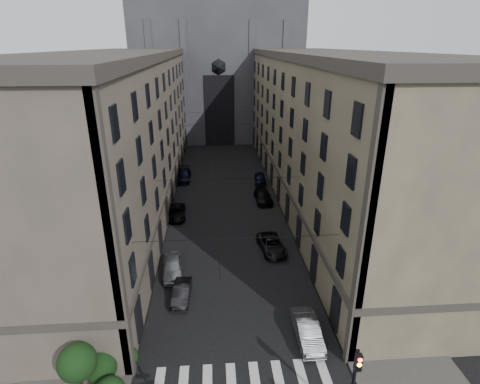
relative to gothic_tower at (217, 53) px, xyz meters
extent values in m
cube|color=#383533|center=(-10.50, -38.96, -17.72)|extent=(7.00, 80.00, 0.15)
cube|color=#383533|center=(10.50, -38.96, -17.72)|extent=(7.00, 80.00, 0.15)
cube|color=beige|center=(0.00, -69.96, -17.79)|extent=(11.00, 3.20, 0.01)
cube|color=#4D463B|center=(-13.50, -38.96, -8.80)|extent=(13.00, 60.00, 18.00)
cube|color=#38332D|center=(-13.50, -38.96, 0.60)|extent=(13.60, 60.60, 0.90)
cube|color=#38332D|center=(-13.50, -38.96, -13.60)|extent=(13.40, 60.30, 0.50)
cube|color=brown|center=(13.50, -38.96, -8.80)|extent=(13.00, 60.00, 18.00)
cube|color=#38332D|center=(13.50, -38.96, 0.60)|extent=(13.60, 60.60, 0.90)
cube|color=#38332D|center=(13.50, -38.96, -13.60)|extent=(13.40, 60.30, 0.50)
cube|color=#2D2D33|center=(0.00, 0.04, -2.80)|extent=(34.00, 22.00, 30.00)
cube|color=black|center=(0.00, -11.01, -10.80)|extent=(6.00, 0.30, 14.00)
cube|color=black|center=(5.60, -73.18, -13.20)|extent=(0.34, 0.30, 1.00)
cylinder|color=#FF0C07|center=(5.60, -73.34, -12.88)|extent=(0.22, 0.05, 0.22)
cylinder|color=orange|center=(5.60, -73.34, -13.20)|extent=(0.22, 0.05, 0.22)
cylinder|color=black|center=(5.60, -73.34, -13.52)|extent=(0.22, 0.05, 0.22)
sphere|color=black|center=(-8.80, -69.16, -16.65)|extent=(2.00, 2.00, 2.00)
sphere|color=black|center=(-7.40, -68.16, -16.95)|extent=(1.40, 1.40, 1.40)
cylinder|color=black|center=(-9.50, -70.46, -16.45)|extent=(0.16, 0.16, 2.40)
sphere|color=black|center=(-9.50, -70.46, -14.85)|extent=(2.20, 2.20, 2.20)
cylinder|color=black|center=(0.00, -64.96, -10.30)|extent=(14.00, 0.03, 0.03)
cylinder|color=black|center=(0.00, -52.96, -10.30)|extent=(14.00, 0.03, 0.03)
cylinder|color=black|center=(0.00, -39.96, -10.30)|extent=(14.00, 0.03, 0.03)
cylinder|color=black|center=(0.00, -26.96, -10.30)|extent=(14.00, 0.03, 0.03)
cylinder|color=black|center=(0.00, -14.96, -10.30)|extent=(14.00, 0.03, 0.03)
cylinder|color=black|center=(-1.30, -38.96, -10.70)|extent=(0.03, 60.00, 0.03)
cylinder|color=black|center=(1.30, -38.96, -10.70)|extent=(0.03, 60.00, 0.03)
imported|color=gray|center=(-5.46, -57.62, -17.02)|extent=(2.20, 4.70, 1.55)
imported|color=black|center=(-4.40, -61.36, -17.16)|extent=(1.54, 3.93, 1.28)
imported|color=black|center=(-6.20, -45.48, -17.13)|extent=(2.47, 4.92, 1.34)
imported|color=black|center=(-6.20, -32.03, -17.00)|extent=(2.27, 5.49, 1.59)
imported|color=gray|center=(4.85, -66.56, -17.05)|extent=(1.60, 4.55, 1.50)
imported|color=black|center=(4.20, -54.15, -17.11)|extent=(2.89, 5.19, 1.37)
imported|color=black|center=(4.99, -41.30, -17.06)|extent=(2.20, 5.12, 1.47)
imported|color=black|center=(5.54, -34.06, -17.11)|extent=(1.85, 4.14, 1.38)
camera|label=1|loc=(-1.49, -87.18, 1.93)|focal=28.00mm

